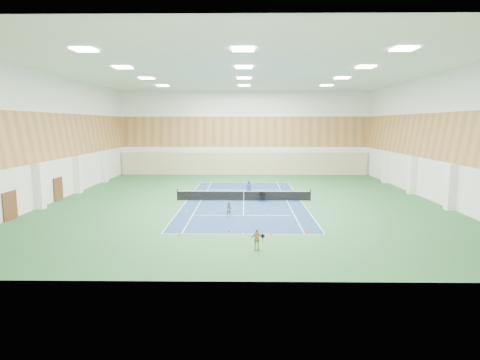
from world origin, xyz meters
The scene contains 22 objects.
ground centered at (0.00, 0.00, 0.00)m, with size 40.00×40.00×0.00m, color #285E33.
room_shell centered at (0.00, 0.00, 6.00)m, with size 36.00×40.00×12.00m, color white, non-canonical shape.
wood_cladding centered at (0.00, 0.00, 8.00)m, with size 36.00×40.00×8.00m, color #B37842, non-canonical shape.
ceiling_light_grid centered at (0.00, 0.00, 11.92)m, with size 21.40×25.40×0.06m, color white, non-canonical shape.
court_surface centered at (0.00, 0.00, 0.01)m, with size 10.97×23.77×0.01m, color navy.
tennis_balls_scatter centered at (0.00, 0.00, 0.05)m, with size 10.57×22.77×0.07m, color #AFD023, non-canonical shape.
tennis_net centered at (0.00, 0.00, 0.55)m, with size 12.80×0.10×1.10m, color black, non-canonical shape.
back_curtain centered at (0.00, 19.75, 1.60)m, with size 35.40×0.16×3.20m, color #C6B793.
door_left_a centered at (-17.92, -8.00, 1.10)m, with size 0.08×1.80×2.20m, color #593319.
door_left_b centered at (-17.92, 0.00, 1.10)m, with size 0.08×1.80×2.20m, color #593319.
coach centered at (0.47, 1.01, 0.91)m, with size 0.66×0.44×1.82m, color #203E96.
child_court centered at (-1.12, -6.72, 0.59)m, with size 0.57×0.45×1.18m, color gray.
child_apron centered at (0.81, -15.22, 0.64)m, with size 0.75×0.31×1.28m, color tan.
ball_cart centered at (1.74, -0.60, 0.45)m, with size 0.52×0.52×0.90m, color black, non-canonical shape.
cone_svc_a centered at (-2.96, -6.12, 0.10)m, with size 0.18×0.18×0.20m, color #D95B0B.
cone_svc_b centered at (-0.89, -6.20, 0.10)m, with size 0.18×0.18×0.19m, color #E85A0C.
cone_svc_c centered at (1.71, -6.78, 0.12)m, with size 0.22×0.22×0.24m, color #FF540D.
cone_svc_d centered at (3.38, -5.92, 0.11)m, with size 0.21×0.21×0.23m, color #FF610D.
cone_base_a centered at (-4.20, -12.43, 0.11)m, with size 0.20×0.20×0.22m, color orange.
cone_base_b centered at (-0.95, -11.44, 0.12)m, with size 0.21×0.21×0.24m, color #EB480C.
cone_base_c centered at (1.88, -11.90, 0.11)m, with size 0.20×0.20×0.21m, color #E15D0B.
cone_base_d centered at (4.38, -11.47, 0.12)m, with size 0.22×0.22×0.25m, color #FF510D.
Camera 1 is at (0.15, -37.91, 7.33)m, focal length 30.00 mm.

